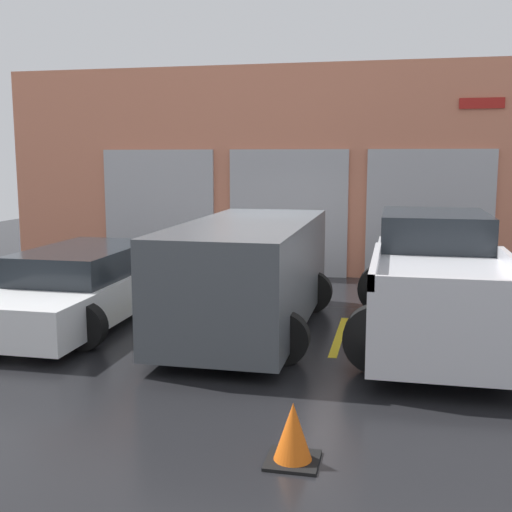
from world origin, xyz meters
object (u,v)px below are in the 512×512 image
at_px(sedan_white, 83,286).
at_px(pickup_truck, 437,281).
at_px(sedan_side, 249,272).
at_px(traffic_cone, 293,435).

bearing_deg(sedan_white, pickup_truck, 2.07).
xyz_separation_m(pickup_truck, sedan_white, (-5.59, -0.20, -0.28)).
relative_size(sedan_side, traffic_cone, 8.65).
distance_m(sedan_white, traffic_cone, 5.89).
xyz_separation_m(sedan_white, sedan_side, (2.79, -0.03, 0.34)).
distance_m(pickup_truck, sedan_white, 5.60).
xyz_separation_m(pickup_truck, traffic_cone, (-1.45, -4.38, -0.60)).
height_order(sedan_white, traffic_cone, sedan_white).
height_order(pickup_truck, traffic_cone, pickup_truck).
distance_m(pickup_truck, sedan_side, 2.80).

